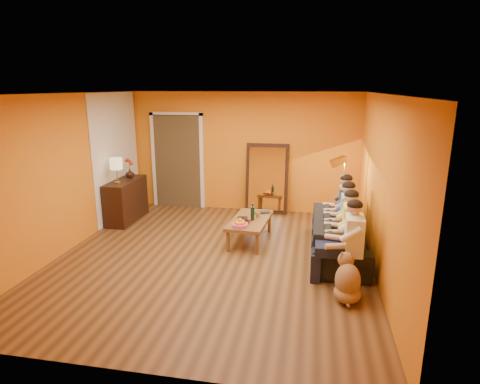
% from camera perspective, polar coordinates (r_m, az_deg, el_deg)
% --- Properties ---
extents(room_shell, '(5.00, 5.50, 2.60)m').
position_cam_1_polar(room_shell, '(6.55, -3.22, 2.40)').
color(room_shell, brown).
rests_on(room_shell, ground).
extents(white_accent, '(0.02, 1.90, 2.58)m').
position_cam_1_polar(white_accent, '(8.70, -17.17, 4.85)').
color(white_accent, white).
rests_on(white_accent, wall_left).
extents(doorway_recess, '(1.06, 0.30, 2.10)m').
position_cam_1_polar(doorway_recess, '(9.33, -8.61, 4.42)').
color(doorway_recess, '#3F2D19').
rests_on(doorway_recess, floor).
extents(door_jamb_left, '(0.08, 0.06, 2.20)m').
position_cam_1_polar(door_jamb_left, '(9.42, -12.13, 4.36)').
color(door_jamb_left, white).
rests_on(door_jamb_left, wall_back).
extents(door_jamb_right, '(0.08, 0.06, 2.20)m').
position_cam_1_polar(door_jamb_right, '(9.05, -5.43, 4.20)').
color(door_jamb_right, white).
rests_on(door_jamb_right, wall_back).
extents(door_header, '(1.22, 0.06, 0.08)m').
position_cam_1_polar(door_header, '(9.09, -9.12, 10.93)').
color(door_header, white).
rests_on(door_header, wall_back).
extents(mirror_frame, '(0.92, 0.27, 1.51)m').
position_cam_1_polar(mirror_frame, '(8.75, 3.85, 1.92)').
color(mirror_frame, black).
rests_on(mirror_frame, floor).
extents(mirror_glass, '(0.78, 0.21, 1.35)m').
position_cam_1_polar(mirror_glass, '(8.71, 3.81, 1.86)').
color(mirror_glass, white).
rests_on(mirror_glass, mirror_frame).
extents(sideboard, '(0.44, 1.18, 0.85)m').
position_cam_1_polar(sideboard, '(8.60, -15.89, -1.14)').
color(sideboard, black).
rests_on(sideboard, floor).
extents(table_lamp, '(0.24, 0.24, 0.51)m').
position_cam_1_polar(table_lamp, '(8.19, -17.13, 2.88)').
color(table_lamp, beige).
rests_on(table_lamp, sideboard).
extents(sofa, '(2.19, 0.86, 0.64)m').
position_cam_1_polar(sofa, '(6.84, 13.88, -6.06)').
color(sofa, black).
rests_on(sofa, floor).
extents(coffee_table, '(0.71, 1.26, 0.42)m').
position_cam_1_polar(coffee_table, '(7.21, 1.43, -5.44)').
color(coffee_table, brown).
rests_on(coffee_table, floor).
extents(floor_lamp, '(0.35, 0.30, 1.44)m').
position_cam_1_polar(floor_lamp, '(7.69, 14.43, -0.64)').
color(floor_lamp, gold).
rests_on(floor_lamp, floor).
extents(dog, '(0.52, 0.63, 0.64)m').
position_cam_1_polar(dog, '(5.47, 15.10, -11.63)').
color(dog, olive).
rests_on(dog, floor).
extents(person_far_left, '(0.70, 0.44, 1.22)m').
position_cam_1_polar(person_far_left, '(5.82, 15.85, -6.89)').
color(person_far_left, silver).
rests_on(person_far_left, sofa).
extents(person_mid_left, '(0.70, 0.44, 1.22)m').
position_cam_1_polar(person_mid_left, '(6.33, 15.43, -5.07)').
color(person_mid_left, '#F8E752').
rests_on(person_mid_left, sofa).
extents(person_mid_right, '(0.70, 0.44, 1.22)m').
position_cam_1_polar(person_mid_right, '(6.85, 15.08, -3.53)').
color(person_mid_right, '#839ACB').
rests_on(person_mid_right, sofa).
extents(person_far_right, '(0.70, 0.44, 1.22)m').
position_cam_1_polar(person_far_right, '(7.37, 14.77, -2.21)').
color(person_far_right, '#36363B').
rests_on(person_far_right, sofa).
extents(fruit_bowl, '(0.26, 0.26, 0.16)m').
position_cam_1_polar(fruit_bowl, '(6.71, -0.02, -4.37)').
color(fruit_bowl, '#E04FA0').
rests_on(fruit_bowl, coffee_table).
extents(wine_bottle, '(0.07, 0.07, 0.31)m').
position_cam_1_polar(wine_bottle, '(7.04, 1.78, -2.81)').
color(wine_bottle, black).
rests_on(wine_bottle, coffee_table).
extents(tumbler, '(0.11, 0.11, 0.09)m').
position_cam_1_polar(tumbler, '(7.22, 2.53, -3.25)').
color(tumbler, '#B27F3F').
rests_on(tumbler, coffee_table).
extents(laptop, '(0.36, 0.28, 0.02)m').
position_cam_1_polar(laptop, '(7.44, 3.24, -2.99)').
color(laptop, black).
rests_on(laptop, coffee_table).
extents(book_lower, '(0.21, 0.27, 0.02)m').
position_cam_1_polar(book_lower, '(6.98, -0.29, -4.19)').
color(book_lower, black).
rests_on(book_lower, coffee_table).
extents(book_mid, '(0.22, 0.28, 0.02)m').
position_cam_1_polar(book_mid, '(6.98, -0.19, -4.00)').
color(book_mid, '#B42D14').
rests_on(book_mid, book_lower).
extents(book_upper, '(0.24, 0.28, 0.02)m').
position_cam_1_polar(book_upper, '(6.96, -0.30, -3.88)').
color(book_upper, black).
rests_on(book_upper, book_mid).
extents(vase, '(0.18, 0.18, 0.19)m').
position_cam_1_polar(vase, '(8.70, -15.41, 2.59)').
color(vase, black).
rests_on(vase, sideboard).
extents(flowers, '(0.17, 0.17, 0.42)m').
position_cam_1_polar(flowers, '(8.65, -15.51, 4.12)').
color(flowers, '#B42D14').
rests_on(flowers, vase).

